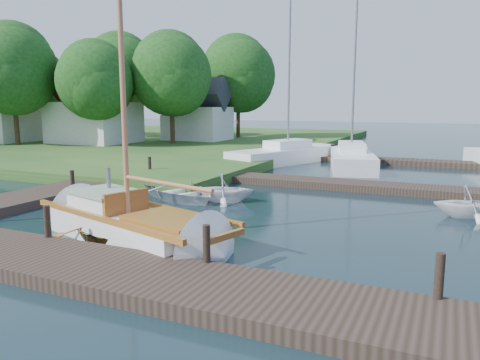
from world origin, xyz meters
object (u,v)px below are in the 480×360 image
at_px(tender_d, 470,200).
at_px(tree_5, 40,84).
at_px(house_b, 2,114).
at_px(house_c, 198,115).
at_px(house_a, 94,112).
at_px(tree_4, 121,73).
at_px(tree_2, 95,80).
at_px(tree_7, 238,74).
at_px(mooring_post_2, 206,244).
at_px(mooring_post_1, 47,221).
at_px(mooring_post_5, 150,165).
at_px(marina_boat_1, 351,157).
at_px(tender_b, 225,186).
at_px(marina_boat_0, 288,154).
at_px(dinghy, 110,227).
at_px(sailboat, 137,228).
at_px(tree_3, 172,74).
at_px(mooring_post_3, 439,276).
at_px(tender_a, 180,189).
at_px(tree_1, 13,69).
at_px(mooring_post_4, 72,181).

relative_size(tender_d, tree_5, 0.27).
bearing_deg(house_b, house_c, 29.74).
bearing_deg(tree_5, house_a, -22.05).
xyz_separation_m(house_a, tree_4, (-2.00, 6.05, 3.41)).
distance_m(house_b, house_c, 16.13).
bearing_deg(house_b, tree_2, 0.28).
height_order(tree_2, tree_7, tree_7).
xyz_separation_m(mooring_post_2, tree_5, (-31.50, 25.05, 4.72)).
bearing_deg(mooring_post_1, tree_5, 137.14).
distance_m(mooring_post_5, marina_boat_1, 11.70).
distance_m(tender_b, tree_4, 29.32).
bearing_deg(tree_7, marina_boat_0, -53.79).
bearing_deg(dinghy, sailboat, -49.33).
xyz_separation_m(tender_d, marina_boat_0, (-9.76, 10.91, -0.01)).
distance_m(mooring_post_5, tree_3, 15.66).
bearing_deg(tender_d, tree_7, 24.65).
relative_size(house_b, tree_5, 0.71).
bearing_deg(tree_7, tree_5, -161.57).
bearing_deg(tree_7, mooring_post_2, -66.50).
bearing_deg(mooring_post_3, marina_boat_0, 115.70).
bearing_deg(tender_a, tender_d, -56.26).
height_order(sailboat, house_c, sailboat).
distance_m(tender_d, tree_1, 32.47).
bearing_deg(mooring_post_3, mooring_post_2, 180.00).
xyz_separation_m(sailboat, marina_boat_1, (2.21, 17.23, 0.21)).
bearing_deg(house_c, tender_d, -42.64).
bearing_deg(marina_boat_1, mooring_post_2, 167.47).
xyz_separation_m(marina_boat_1, tree_4, (-22.80, 8.34, 5.81)).
relative_size(house_b, tree_3, 0.66).
bearing_deg(marina_boat_1, tender_d, -166.01).
bearing_deg(marina_boat_1, mooring_post_5, 123.49).
height_order(mooring_post_2, mooring_post_4, same).
bearing_deg(tender_b, mooring_post_1, 152.27).
bearing_deg(mooring_post_1, mooring_post_5, 111.80).
bearing_deg(tree_5, house_c, 6.95).
bearing_deg(tender_a, house_a, 75.48).
distance_m(mooring_post_1, dinghy, 1.58).
xyz_separation_m(mooring_post_4, sailboat, (5.59, -3.52, -0.36)).
relative_size(marina_boat_0, tree_2, 1.25).
xyz_separation_m(house_c, tree_2, (-4.00, -7.95, 2.67)).
height_order(house_c, tree_2, tree_2).
bearing_deg(house_a, marina_boat_1, -6.27).
bearing_deg(tree_4, dinghy, -52.38).
bearing_deg(tree_1, dinghy, -35.82).
relative_size(tree_1, tree_5, 1.14).
bearing_deg(mooring_post_4, marina_boat_1, 60.36).
height_order(tender_a, tender_b, tender_b).
xyz_separation_m(house_b, tree_7, (16.00, 12.05, 3.43)).
distance_m(mooring_post_5, house_c, 18.48).
bearing_deg(tender_d, tender_b, 82.95).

